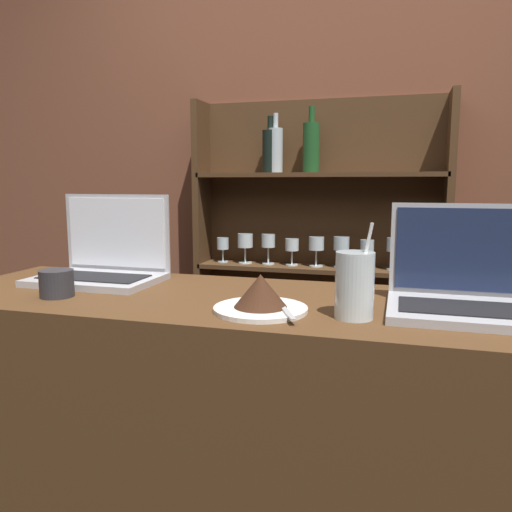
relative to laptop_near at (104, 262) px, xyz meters
name	(u,v)px	position (x,y,z in m)	size (l,w,h in m)	color
bar_counter	(268,500)	(0.51, -0.10, -0.58)	(1.71, 0.51, 1.04)	#4C3019
back_wall	(336,176)	(0.51, 1.12, 0.25)	(7.00, 0.06, 2.70)	brown
back_shelf	(316,274)	(0.44, 1.04, -0.20)	(1.13, 0.18, 1.69)	#472D19
laptop_near	(104,262)	(0.00, 0.00, 0.00)	(0.34, 0.23, 0.24)	#ADADB2
laptop_far	(465,289)	(0.95, -0.09, -0.01)	(0.32, 0.25, 0.23)	#ADADB2
cake_plate	(261,296)	(0.52, -0.21, -0.02)	(0.20, 0.20, 0.08)	white
water_glass	(355,285)	(0.72, -0.21, 0.02)	(0.08, 0.08, 0.20)	silver
coffee_cup	(57,283)	(0.01, -0.22, -0.02)	(0.08, 0.08, 0.07)	#2D2D33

